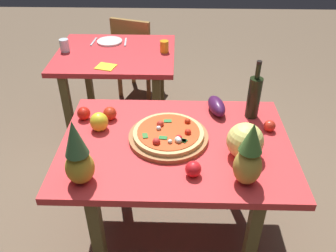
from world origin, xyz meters
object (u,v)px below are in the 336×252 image
Objects in this scene: melon at (244,141)px; eggplant at (216,106)px; display_table at (175,155)px; pineapple_left at (248,157)px; tomato_by_bottle at (269,126)px; dinner_plate at (109,41)px; drinking_glass_water at (64,45)px; tomato_beside_pepper at (192,169)px; napkin_folded at (105,67)px; background_table at (116,65)px; tomato_at_corner at (83,113)px; drinking_glass_juice at (164,46)px; dining_chair at (136,53)px; pizza at (168,133)px; wine_bottle at (253,96)px; knife_utensil at (125,42)px; fork_utensil at (93,42)px; bell_pepper at (98,122)px; pizza_board at (168,137)px; tomato_near_board at (109,113)px; pineapple_right at (77,156)px.

melon is 0.93× the size of eggplant.
display_table is 0.50m from pineapple_left.
tomato_by_bottle is 0.30× the size of dinner_plate.
drinking_glass_water reaches higher than eggplant.
eggplant reaches higher than tomato_beside_pepper.
display_table is 8.88× the size of napkin_folded.
background_table is 12.48× the size of tomato_at_corner.
napkin_folded is at bearing -145.31° from drinking_glass_juice.
tomato_at_corner is (-0.13, -1.63, 0.31)m from dining_chair.
pizza is at bearing -60.75° from napkin_folded.
wine_bottle is 5.41× the size of tomato_by_bottle.
pineapple_left is 0.47m from tomato_by_bottle.
tomato_beside_pepper is 0.76× the size of drinking_glass_water.
drinking_glass_water is at bearing 142.27° from eggplant.
tomato_beside_pepper is at bearing 171.44° from pineapple_left.
fork_utensil is at bearing 175.64° from knife_utensil.
tomato_beside_pepper is 1.81m from dinner_plate.
bell_pepper is at bearing -85.90° from background_table.
melon is 2.38× the size of tomato_beside_pepper.
knife_utensil is at bearing 106.50° from pizza_board.
drinking_glass_juice is 0.92× the size of drinking_glass_water.
tomato_near_board reaches higher than tomato_by_bottle.
drinking_glass_water is 0.73× the size of napkin_folded.
pineapple_right reaches higher than tomato_beside_pepper.
drinking_glass_water reaches higher than tomato_near_board.
melon reaches higher than napkin_folded.
pineapple_right is 4.28× the size of tomato_near_board.
pizza is 2.75× the size of napkin_folded.
pizza_board is 0.40m from tomato_near_board.
fork_utensil is (0.19, 0.21, -0.05)m from drinking_glass_water.
background_table is 1.51m from tomato_by_bottle.
pizza_board is at bearing -60.75° from napkin_folded.
napkin_folded is at bearing 97.56° from bell_pepper.
fork_utensil is (-1.06, 1.72, -0.14)m from pineapple_left.
tomato_beside_pepper reaches higher than dinner_plate.
pizza_board is at bearing 120.34° from dining_chair.
bell_pepper is at bearing 166.41° from display_table.
tomato_at_corner is 0.43× the size of fork_utensil.
pineapple_left is (0.37, -0.33, 0.13)m from pizza_board.
tomato_at_corner is at bearing -176.60° from wine_bottle.
melon reaches higher than fork_utensil.
eggplant is 0.79m from tomato_at_corner.
melon reaches higher than drinking_glass_water.
display_table is 3.48× the size of wine_bottle.
eggplant is at bearing 8.36° from tomato_near_board.
melon is 1.97× the size of drinking_glass_juice.
display_table is 15.67× the size of tomato_near_board.
bell_pepper is at bearing -72.75° from fork_utensil.
pineapple_right reaches higher than tomato_by_bottle.
background_table is at bearing 111.81° from pizza.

